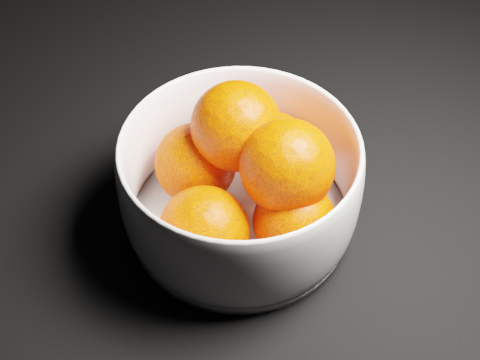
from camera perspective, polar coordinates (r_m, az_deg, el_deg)
name	(u,v)px	position (r m, az deg, el deg)	size (l,w,h in m)	color
ground	(227,37)	(0.75, -1.10, 12.11)	(3.00, 3.00, 0.00)	black
bowl	(240,184)	(0.52, 0.00, -0.34)	(0.19, 0.19, 0.09)	white
orange_pile	(246,174)	(0.52, 0.51, 0.52)	(0.14, 0.15, 0.11)	#FF3800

